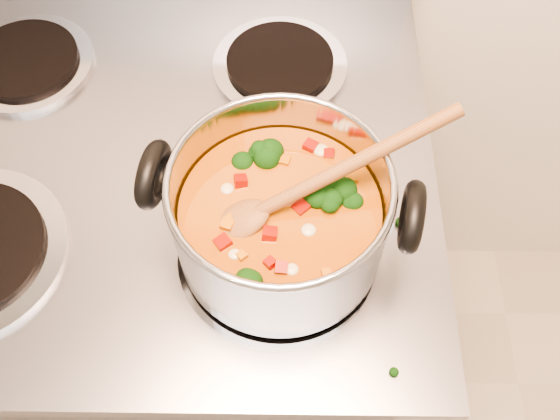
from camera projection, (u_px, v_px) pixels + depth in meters
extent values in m
cube|color=gray|center=(186.00, 294.00, 1.19)|extent=(0.75, 0.65, 0.92)
cylinder|color=#A5A5AD|center=(277.00, 255.00, 0.72)|extent=(0.23, 0.23, 0.01)
cylinder|color=black|center=(277.00, 252.00, 0.71)|extent=(0.18, 0.18, 0.01)
cylinder|color=#A5A5AD|center=(26.00, 63.00, 0.88)|extent=(0.19, 0.19, 0.01)
cylinder|color=black|center=(24.00, 59.00, 0.87)|extent=(0.15, 0.15, 0.01)
cylinder|color=#A5A5AD|center=(280.00, 66.00, 0.87)|extent=(0.19, 0.19, 0.01)
cylinder|color=black|center=(280.00, 61.00, 0.87)|extent=(0.15, 0.15, 0.01)
cylinder|color=#AAA9B2|center=(280.00, 215.00, 0.66)|extent=(0.23, 0.23, 0.12)
torus|color=#AAA9B2|center=(280.00, 183.00, 0.61)|extent=(0.23, 0.23, 0.01)
cylinder|color=#994E0D|center=(280.00, 226.00, 0.68)|extent=(0.21, 0.21, 0.08)
torus|color=black|center=(154.00, 175.00, 0.64)|extent=(0.03, 0.08, 0.08)
torus|color=black|center=(412.00, 217.00, 0.61)|extent=(0.03, 0.08, 0.08)
ellipsoid|color=black|center=(292.00, 201.00, 0.65)|extent=(0.04, 0.04, 0.03)
ellipsoid|color=black|center=(216.00, 179.00, 0.67)|extent=(0.04, 0.04, 0.03)
ellipsoid|color=black|center=(279.00, 279.00, 0.61)|extent=(0.04, 0.04, 0.03)
ellipsoid|color=black|center=(274.00, 248.00, 0.62)|extent=(0.04, 0.04, 0.03)
ellipsoid|color=black|center=(274.00, 253.00, 0.62)|extent=(0.04, 0.04, 0.03)
ellipsoid|color=black|center=(268.00, 265.00, 0.61)|extent=(0.04, 0.04, 0.03)
ellipsoid|color=black|center=(338.00, 209.00, 0.65)|extent=(0.04, 0.04, 0.03)
ellipsoid|color=maroon|center=(330.00, 225.00, 0.64)|extent=(0.01, 0.01, 0.01)
ellipsoid|color=maroon|center=(307.00, 181.00, 0.66)|extent=(0.01, 0.01, 0.01)
ellipsoid|color=maroon|center=(272.00, 200.00, 0.65)|extent=(0.01, 0.01, 0.01)
ellipsoid|color=maroon|center=(213.00, 226.00, 0.64)|extent=(0.01, 0.01, 0.01)
ellipsoid|color=maroon|center=(206.00, 180.00, 0.66)|extent=(0.01, 0.01, 0.01)
ellipsoid|color=maroon|center=(320.00, 268.00, 0.61)|extent=(0.01, 0.01, 0.01)
ellipsoid|color=maroon|center=(293.00, 197.00, 0.65)|extent=(0.01, 0.01, 0.01)
ellipsoid|color=maroon|center=(302.00, 288.00, 0.60)|extent=(0.01, 0.01, 0.01)
ellipsoid|color=maroon|center=(312.00, 157.00, 0.68)|extent=(0.01, 0.01, 0.01)
ellipsoid|color=maroon|center=(273.00, 259.00, 0.62)|extent=(0.01, 0.01, 0.01)
ellipsoid|color=#9D5308|center=(328.00, 183.00, 0.66)|extent=(0.01, 0.01, 0.01)
ellipsoid|color=#9D5308|center=(307.00, 201.00, 0.65)|extent=(0.01, 0.01, 0.01)
ellipsoid|color=#9D5308|center=(304.00, 142.00, 0.69)|extent=(0.01, 0.01, 0.01)
ellipsoid|color=#9D5308|center=(328.00, 162.00, 0.68)|extent=(0.01, 0.01, 0.01)
ellipsoid|color=#9D5308|center=(271.00, 230.00, 0.63)|extent=(0.01, 0.01, 0.01)
ellipsoid|color=#9D5308|center=(282.00, 225.00, 0.64)|extent=(0.01, 0.01, 0.01)
ellipsoid|color=#9D5308|center=(302.00, 217.00, 0.64)|extent=(0.01, 0.01, 0.01)
ellipsoid|color=#9D5308|center=(339.00, 190.00, 0.66)|extent=(0.01, 0.01, 0.01)
ellipsoid|color=tan|center=(241.00, 212.00, 0.64)|extent=(0.02, 0.02, 0.01)
ellipsoid|color=tan|center=(283.00, 193.00, 0.66)|extent=(0.02, 0.02, 0.01)
ellipsoid|color=tan|center=(311.00, 241.00, 0.63)|extent=(0.02, 0.02, 0.01)
ellipsoid|color=tan|center=(293.00, 249.00, 0.62)|extent=(0.02, 0.02, 0.01)
ellipsoid|color=tan|center=(221.00, 224.00, 0.64)|extent=(0.02, 0.02, 0.01)
ellipsoid|color=tan|center=(313.00, 210.00, 0.65)|extent=(0.02, 0.02, 0.01)
ellipsoid|color=brown|center=(239.00, 222.00, 0.64)|extent=(0.08, 0.07, 0.04)
cylinder|color=brown|center=(347.00, 167.00, 0.63)|extent=(0.23, 0.10, 0.10)
ellipsoid|color=black|center=(391.00, 183.00, 0.77)|extent=(0.01, 0.01, 0.01)
ellipsoid|color=black|center=(159.00, 261.00, 0.72)|extent=(0.01, 0.01, 0.01)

